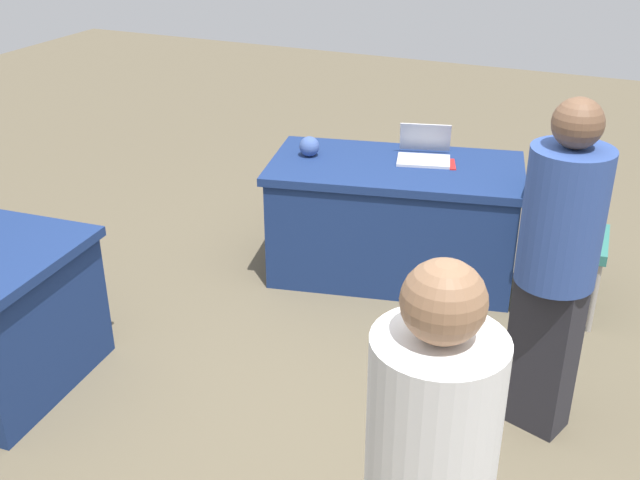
{
  "coord_description": "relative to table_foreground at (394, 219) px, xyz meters",
  "views": [
    {
      "loc": [
        -1.11,
        2.78,
        2.38
      ],
      "look_at": [
        0.08,
        0.04,
        0.9
      ],
      "focal_mm": 42.88,
      "sensor_mm": 36.0,
      "label": 1
    }
  ],
  "objects": [
    {
      "name": "person_presenter",
      "position": [
        -1.09,
        1.15,
        0.5
      ],
      "size": [
        0.43,
        0.43,
        1.57
      ],
      "rotation": [
        0.0,
        0.0,
        5.95
      ],
      "color": "#26262D",
      "rests_on": "ground"
    },
    {
      "name": "scissors_red",
      "position": [
        -0.31,
        -0.13,
        0.37
      ],
      "size": [
        0.09,
        0.18,
        0.01
      ],
      "primitive_type": "cube",
      "rotation": [
        0.0,
        0.0,
        1.89
      ],
      "color": "red",
      "rests_on": "table_foreground"
    },
    {
      "name": "chair_tucked_right",
      "position": [
        -0.98,
        0.06,
        0.17
      ],
      "size": [
        0.46,
        0.46,
        0.94
      ],
      "rotation": [
        0.0,
        0.0,
        1.62
      ],
      "color": "#9E9993",
      "rests_on": "ground"
    },
    {
      "name": "table_foreground",
      "position": [
        0.0,
        0.0,
        0.0
      ],
      "size": [
        1.67,
        1.1,
        0.74
      ],
      "rotation": [
        0.0,
        0.0,
        0.21
      ],
      "color": "navy",
      "rests_on": "ground"
    },
    {
      "name": "yarn_ball",
      "position": [
        0.55,
        0.07,
        0.43
      ],
      "size": [
        0.13,
        0.13,
        0.13
      ],
      "primitive_type": "sphere",
      "color": "#3F5999",
      "rests_on": "table_foreground"
    },
    {
      "name": "laptop_silver",
      "position": [
        -0.13,
        -0.15,
        0.41
      ],
      "size": [
        0.38,
        0.36,
        0.21
      ],
      "rotation": [
        0.0,
        0.0,
        0.26
      ],
      "color": "silver",
      "rests_on": "table_foreground"
    },
    {
      "name": "ground_plane",
      "position": [
        -0.2,
        1.4,
        -0.37
      ],
      "size": [
        14.4,
        14.4,
        0.0
      ],
      "primitive_type": "plane",
      "color": "brown"
    }
  ]
}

